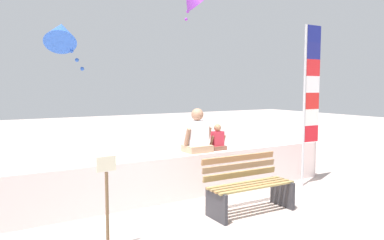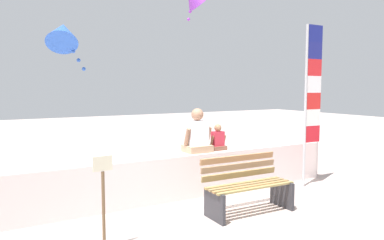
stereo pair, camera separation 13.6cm
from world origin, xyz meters
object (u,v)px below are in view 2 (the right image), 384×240
Objects in this scene: person_child at (218,140)px; sign_post at (103,195)px; park_bench at (247,187)px; kite_blue at (63,34)px; person_adult at (197,135)px; flag_banner at (311,92)px.

sign_post is (-2.69, -1.54, -0.28)m from person_child.
kite_blue reaches higher than park_bench.
flag_banner is at bearing -15.98° from person_adult.
flag_banner is 2.73× the size of sign_post.
kite_blue is (-1.94, 2.15, 1.98)m from person_adult.
person_child is 0.42× the size of sign_post.
person_adult is (-0.17, 1.28, 0.70)m from park_bench.
person_adult is 3.51m from kite_blue.
kite_blue is at bearing 146.20° from flag_banner.
kite_blue is at bearing 121.51° from park_bench.
park_bench is 1.79× the size of person_adult.
flag_banner is at bearing 11.42° from sign_post.
park_bench is 1.46m from person_adult.
person_adult reaches higher than person_child.
kite_blue reaches higher than flag_banner.
park_bench is at bearing -82.58° from person_adult.
kite_blue is (-4.18, 2.80, 1.20)m from flag_banner.
person_adult is at bearing 97.42° from park_bench.
person_adult is 0.25× the size of flag_banner.
park_bench is at bearing -102.76° from person_child.
person_adult is 0.47m from person_child.
person_adult is 0.69× the size of kite_blue.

